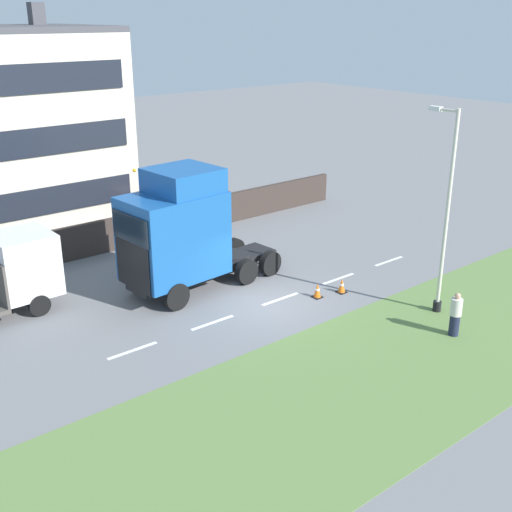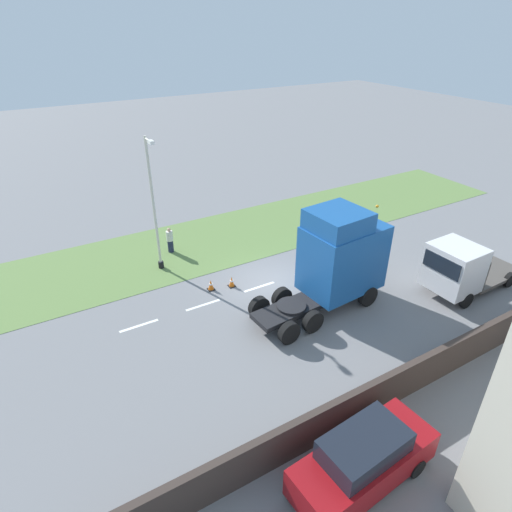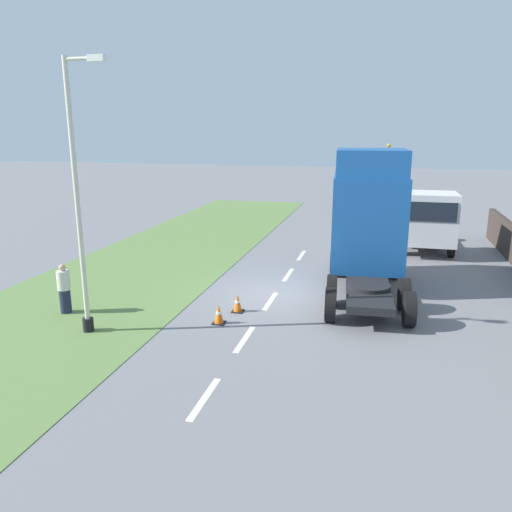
{
  "view_description": "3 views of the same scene",
  "coord_description": "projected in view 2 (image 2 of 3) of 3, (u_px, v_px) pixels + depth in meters",
  "views": [
    {
      "loc": [
        -16.86,
        14.2,
        10.3
      ],
      "look_at": [
        -0.5,
        0.92,
        2.31
      ],
      "focal_mm": 45.0,
      "sensor_mm": 36.0,
      "label": 1
    },
    {
      "loc": [
        16.07,
        -10.23,
        12.39
      ],
      "look_at": [
        1.28,
        -1.64,
        2.75
      ],
      "focal_mm": 30.0,
      "sensor_mm": 36.0,
      "label": 2
    },
    {
      "loc": [
        3.44,
        -16.1,
        5.61
      ],
      "look_at": [
        -0.32,
        -1.38,
        1.71
      ],
      "focal_mm": 35.0,
      "sensor_mm": 36.0,
      "label": 3
    }
  ],
  "objects": [
    {
      "name": "traffic_cone_trailing",
      "position": [
        211.0,
        285.0,
        22.01
      ],
      "size": [
        0.36,
        0.36,
        0.58
      ],
      "color": "black",
      "rests_on": "ground"
    },
    {
      "name": "lamp_post",
      "position": [
        155.0,
        212.0,
        22.3
      ],
      "size": [
        1.27,
        0.3,
        7.37
      ],
      "color": "black",
      "rests_on": "ground"
    },
    {
      "name": "grass_verge",
      "position": [
        221.0,
        239.0,
        27.18
      ],
      "size": [
        7.0,
        44.0,
        0.01
      ],
      "color": "#607F42",
      "rests_on": "ground"
    },
    {
      "name": "ground_plane",
      "position": [
        271.0,
        283.0,
        22.67
      ],
      "size": [
        120.0,
        120.0,
        0.0
      ],
      "primitive_type": "plane",
      "color": "slate",
      "rests_on": "ground"
    },
    {
      "name": "lorry_cab",
      "position": [
        339.0,
        258.0,
        20.05
      ],
      "size": [
        3.02,
        6.89,
        5.06
      ],
      "rotation": [
        0.0,
        0.0,
        0.08
      ],
      "color": "black",
      "rests_on": "ground"
    },
    {
      "name": "traffic_cone_lead",
      "position": [
        232.0,
        282.0,
        22.28
      ],
      "size": [
        0.36,
        0.36,
        0.58
      ],
      "color": "black",
      "rests_on": "ground"
    },
    {
      "name": "flatbed_truck",
      "position": [
        459.0,
        269.0,
        21.07
      ],
      "size": [
        2.4,
        5.97,
        2.86
      ],
      "rotation": [
        0.0,
        0.0,
        3.16
      ],
      "color": "silver",
      "rests_on": "ground"
    },
    {
      "name": "lane_markings",
      "position": [
        259.0,
        287.0,
        22.36
      ],
      "size": [
        0.16,
        14.6,
        0.0
      ],
      "color": "white",
      "rests_on": "ground"
    },
    {
      "name": "boundary_wall",
      "position": [
        402.0,
        382.0,
        15.51
      ],
      "size": [
        0.25,
        24.0,
        1.55
      ],
      "color": "#382D28",
      "rests_on": "ground"
    },
    {
      "name": "parked_car",
      "position": [
        364.0,
        460.0,
        12.57
      ],
      "size": [
        2.1,
        4.79,
        2.04
      ],
      "rotation": [
        0.0,
        0.0,
        0.07
      ],
      "color": "maroon",
      "rests_on": "ground"
    },
    {
      "name": "pedestrian",
      "position": [
        170.0,
        240.0,
        25.32
      ],
      "size": [
        0.39,
        0.39,
        1.57
      ],
      "color": "#1E233D",
      "rests_on": "ground"
    }
  ]
}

